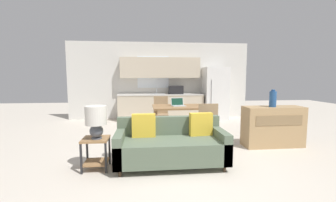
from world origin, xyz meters
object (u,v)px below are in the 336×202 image
at_px(side_table, 96,149).
at_px(vase, 273,99).
at_px(dining_chair_near_right, 207,123).
at_px(table_lamp, 96,119).
at_px(refrigerator, 215,93).
at_px(couch, 171,145).
at_px(dining_chair_far_left, 161,112).
at_px(laptop, 178,104).
at_px(credenza, 273,126).
at_px(dining_table, 181,109).

distance_m(side_table, vase, 3.62).
bearing_deg(dining_chair_near_right, table_lamp, 27.95).
relative_size(refrigerator, couch, 1.00).
relative_size(vase, dining_chair_near_right, 0.39).
bearing_deg(dining_chair_far_left, couch, -86.19).
xyz_separation_m(table_lamp, dining_chair_near_right, (2.06, 0.97, -0.31)).
xyz_separation_m(dining_chair_near_right, laptop, (-0.49, 0.84, 0.31)).
xyz_separation_m(refrigerator, dining_chair_near_right, (-1.16, -3.10, -0.40)).
bearing_deg(table_lamp, credenza, 14.36).
bearing_deg(vase, refrigerator, 93.75).
bearing_deg(dining_chair_far_left, credenza, -32.80).
relative_size(side_table, vase, 1.39).
xyz_separation_m(dining_table, table_lamp, (-1.63, -1.78, 0.12)).
bearing_deg(credenza, couch, -161.13).
relative_size(couch, dining_chair_near_right, 1.93).
bearing_deg(couch, dining_table, 75.26).
xyz_separation_m(dining_table, dining_chair_near_right, (0.43, -0.80, -0.19)).
bearing_deg(couch, dining_chair_near_right, 44.95).
height_order(couch, table_lamp, table_lamp).
relative_size(dining_table, table_lamp, 2.57).
bearing_deg(refrigerator, couch, -117.12).
bearing_deg(dining_table, table_lamp, -132.54).
distance_m(side_table, credenza, 3.62).
distance_m(vase, dining_chair_near_right, 1.47).
distance_m(credenza, dining_chair_near_right, 1.43).
relative_size(table_lamp, laptop, 1.47).
relative_size(table_lamp, vase, 1.44).
distance_m(table_lamp, dining_chair_far_left, 2.89).
xyz_separation_m(side_table, dining_chair_far_left, (1.23, 2.57, 0.17)).
xyz_separation_m(couch, dining_chair_far_left, (0.01, 2.50, 0.17)).
bearing_deg(credenza, side_table, -166.32).
xyz_separation_m(couch, dining_chair_near_right, (0.87, 0.87, 0.17)).
distance_m(dining_table, side_table, 2.43).
height_order(refrigerator, dining_chair_near_right, refrigerator).
relative_size(dining_table, couch, 0.74).
xyz_separation_m(vase, dining_chair_far_left, (-2.23, 1.75, -0.51)).
bearing_deg(laptop, dining_chair_far_left, 105.36).
bearing_deg(dining_table, side_table, -133.59).
bearing_deg(side_table, laptop, 48.08).
height_order(dining_table, laptop, laptop).
bearing_deg(dining_chair_far_left, vase, -34.01).
height_order(refrigerator, dining_table, refrigerator).
bearing_deg(dining_table, dining_chair_far_left, 117.22).
relative_size(couch, table_lamp, 3.46).
distance_m(dining_table, dining_chair_far_left, 0.95).
distance_m(dining_chair_far_left, dining_chair_near_right, 1.84).
distance_m(dining_chair_near_right, laptop, 1.02).
height_order(dining_table, table_lamp, table_lamp).
relative_size(refrigerator, vase, 4.99).
height_order(table_lamp, credenza, table_lamp).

